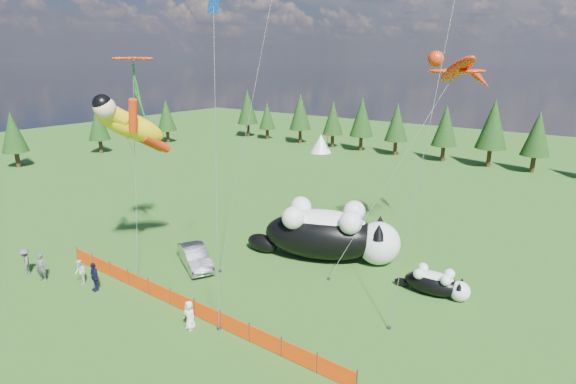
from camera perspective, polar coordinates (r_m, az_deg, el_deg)
The scene contains 16 objects.
ground at distance 28.62m, azimuth -8.58°, elevation -12.11°, with size 160.00×160.00×0.00m, color #12370A.
safety_fence at distance 26.63m, azimuth -13.28°, elevation -13.47°, with size 22.06×0.06×1.10m.
tree_line at distance 65.82m, azimuth 20.12°, elevation 7.01°, with size 90.00×4.00×8.00m, color black, non-canonical shape.
festival_tents at distance 59.26m, azimuth 28.64°, elevation 2.49°, with size 50.00×3.20×2.80m, color white, non-canonical shape.
cat_large at distance 31.79m, azimuth 5.28°, elevation -5.19°, with size 10.68×6.78×4.03m.
cat_small at distance 28.80m, azimuth 18.27°, elevation -10.88°, with size 4.52×1.86×1.63m.
car at distance 31.49m, azimuth -11.70°, elevation -8.07°, with size 1.52×4.35×1.43m, color #ACACB1.
spectator_a at distance 32.89m, azimuth -28.85°, elevation -8.39°, with size 0.68×0.44×1.85m, color #525357.
spectator_b at distance 31.44m, azimuth -24.89°, elevation -9.21°, with size 0.78×0.46×1.60m, color white.
spectator_c at distance 30.20m, azimuth -23.37°, elevation -9.83°, with size 1.08×0.55×1.83m, color black.
spectator_d at distance 34.33m, azimuth -30.38°, elevation -7.65°, with size 1.17×0.60×1.81m, color #525357.
spectator_e at distance 24.81m, azimuth -12.40°, elevation -15.02°, with size 0.78×0.51×1.59m, color white.
superhero_kite at distance 29.94m, azimuth -19.26°, elevation 7.92°, with size 5.69×6.03×12.18m.
gecko_kite at distance 32.43m, azimuth 20.68°, elevation 14.35°, with size 7.68×12.19×16.00m.
flower_kite at distance 31.19m, azimuth -19.10°, elevation 15.41°, with size 3.74×4.30×13.93m.
diamond_kite_c at distance 22.86m, azimuth -9.40°, elevation 19.74°, with size 1.50×2.37×16.69m.
Camera 1 is at (18.09, -17.56, 13.55)m, focal length 28.00 mm.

